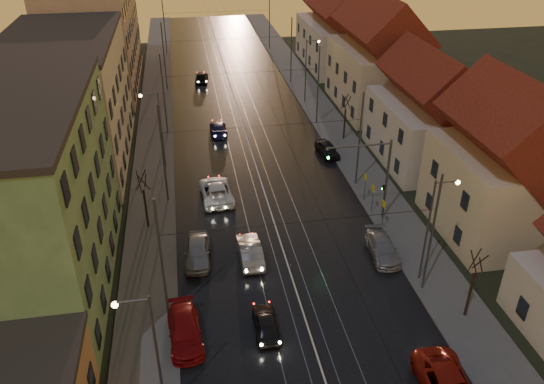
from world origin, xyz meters
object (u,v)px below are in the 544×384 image
driving_car_1 (250,251)px  street_lamp_0 (149,346)px  street_lamp_1 (433,221)px  parked_left_2 (185,331)px  parked_right_2 (327,149)px  parked_right_1 (382,248)px  driving_car_4 (201,77)px  parked_left_3 (197,251)px  driving_car_0 (266,323)px  traffic_light_mast (376,171)px  street_lamp_3 (308,65)px  street_lamp_2 (157,124)px  driving_car_2 (216,191)px  driving_car_3 (218,128)px

driving_car_1 → street_lamp_0: bearing=61.6°
street_lamp_1 → street_lamp_0: bearing=-156.3°
parked_left_2 → parked_right_2: 27.94m
parked_right_1 → parked_right_2: (0.40, 17.33, 0.02)m
driving_car_4 → parked_left_2: bearing=92.5°
parked_left_2 → parked_left_3: (1.16, 7.91, 0.08)m
parked_right_1 → driving_car_0: bearing=-144.1°
traffic_light_mast → parked_left_2: traffic_light_mast is taller
street_lamp_3 → traffic_light_mast: size_ratio=1.11×
street_lamp_1 → street_lamp_3: same height
street_lamp_1 → parked_left_2: (-16.70, -2.94, -4.19)m
street_lamp_2 → driving_car_2: bearing=-53.0°
traffic_light_mast → parked_right_2: 13.11m
driving_car_4 → driving_car_3: bearing=99.3°
driving_car_3 → parked_right_1: bearing=112.9°
driving_car_4 → driving_car_2: bearing=95.9°
street_lamp_1 → street_lamp_3: (0.00, 36.00, 0.00)m
driving_car_2 → parked_right_2: driving_car_2 is taller
driving_car_2 → parked_left_2: bearing=75.8°
street_lamp_3 → traffic_light_mast: 28.03m
parked_right_1 → parked_right_2: bearing=92.2°
street_lamp_3 → parked_right_2: size_ratio=2.00×
street_lamp_0 → street_lamp_2: (0.00, 28.00, 0.00)m
street_lamp_0 → driving_car_0: (6.46, 4.92, -4.27)m
driving_car_2 → parked_right_2: (11.95, 6.82, -0.10)m
driving_car_1 → parked_left_2: size_ratio=0.95×
street_lamp_0 → parked_right_2: size_ratio=2.00×
parked_right_2 → street_lamp_0: bearing=-127.4°
parked_left_3 → traffic_light_mast: bearing=15.7°
driving_car_0 → street_lamp_3: bearing=-105.6°
street_lamp_3 → parked_left_3: (-15.55, -31.02, -4.11)m
parked_left_2 → parked_left_3: parked_left_3 is taller
parked_right_1 → parked_left_2: bearing=-154.1°
street_lamp_1 → traffic_light_mast: (-1.11, 8.00, -0.29)m
parked_left_2 → driving_car_3: bearing=77.7°
driving_car_0 → driving_car_3: driving_car_3 is taller
driving_car_4 → parked_left_2: driving_car_4 is taller
driving_car_0 → driving_car_2: 16.85m
parked_right_2 → parked_right_1: bearing=-98.4°
street_lamp_2 → traffic_light_mast: 20.89m
driving_car_0 → driving_car_2: size_ratio=0.64×
driving_car_0 → parked_left_2: 4.96m
driving_car_0 → driving_car_4: (-1.14, 49.64, 0.10)m
driving_car_2 → parked_right_2: bearing=-153.4°
driving_car_3 → parked_right_2: (10.58, -7.40, 0.04)m
traffic_light_mast → parked_left_3: 15.23m
driving_car_2 → parked_left_3: 8.96m
parked_right_1 → street_lamp_3: bearing=90.2°
driving_car_1 → driving_car_3: 23.53m
street_lamp_3 → traffic_light_mast: (-1.11, -28.00, -0.29)m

